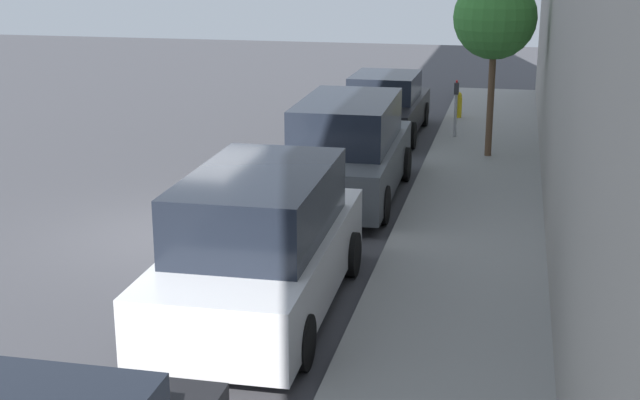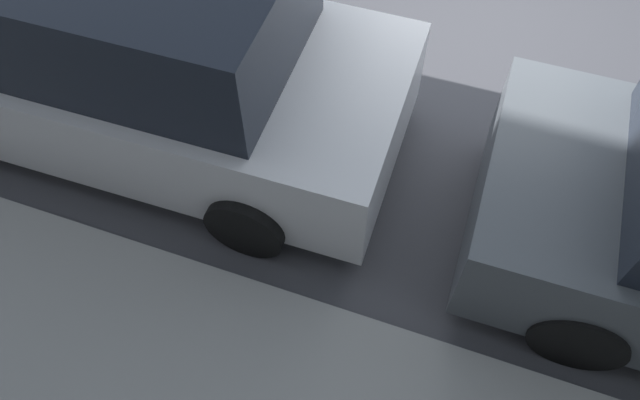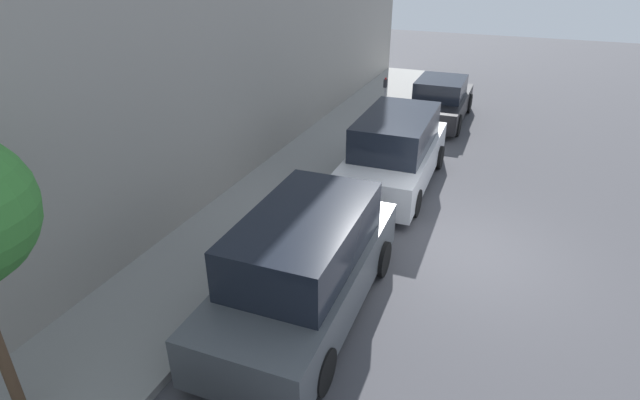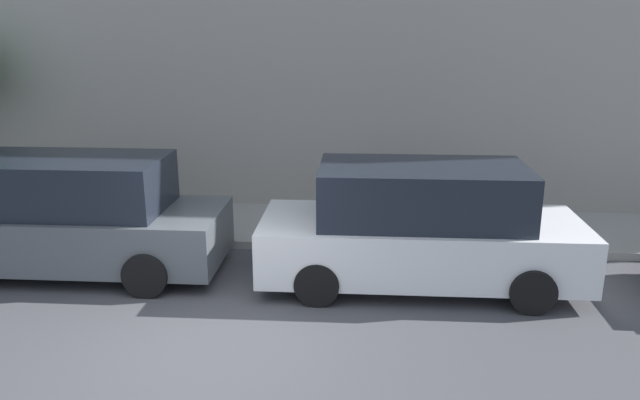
# 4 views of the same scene
# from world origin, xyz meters

# --- Properties ---
(ground_plane) EXTENTS (60.00, 60.00, 0.00)m
(ground_plane) POSITION_xyz_m (0.00, 0.00, 0.00)
(ground_plane) COLOR #424247
(parked_minivan_second) EXTENTS (2.02, 4.94, 1.90)m
(parked_minivan_second) POSITION_xyz_m (2.24, -2.75, 0.92)
(parked_minivan_second) COLOR silver
(parked_minivan_second) RESTS_ON ground_plane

